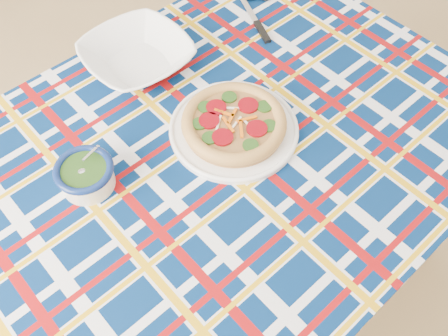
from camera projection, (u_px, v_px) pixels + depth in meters
name	position (u px, v px, depth m)	size (l,w,h in m)	color
floor	(273.00, 265.00, 1.72)	(4.00, 4.00, 0.00)	#9A7B4F
dining_table	(187.00, 189.00, 1.15)	(1.70, 1.31, 0.70)	brown
tablecloth	(186.00, 183.00, 1.13)	(1.53, 0.96, 0.10)	#041F4C
main_focaccia_plate	(234.00, 123.00, 1.13)	(0.31, 0.31, 0.06)	olive
pesto_bowl	(85.00, 174.00, 1.04)	(0.13, 0.13, 0.07)	#17330D
serving_bowl	(137.00, 56.00, 1.25)	(0.26, 0.26, 0.06)	white
table_knife	(249.00, 10.00, 1.40)	(0.22, 0.02, 0.01)	silver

